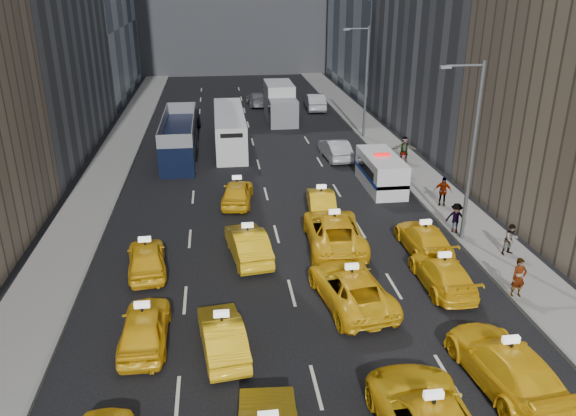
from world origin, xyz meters
name	(u,v)px	position (x,y,z in m)	size (l,w,h in m)	color
sidewalk_west	(106,174)	(-10.50, 25.00, 0.07)	(3.00, 90.00, 0.15)	gray
sidewalk_east	(403,162)	(10.50, 25.00, 0.07)	(3.00, 90.00, 0.15)	gray
curb_west	(128,173)	(-9.05, 25.00, 0.09)	(0.15, 90.00, 0.18)	slate
curb_east	(384,162)	(9.05, 25.00, 0.09)	(0.15, 90.00, 0.18)	slate
streetlight_near	(471,148)	(9.18, 12.00, 4.92)	(2.15, 0.22, 9.00)	#595B60
streetlight_far	(365,79)	(9.18, 32.00, 4.92)	(2.15, 0.22, 9.00)	#595B60
taxi_7	(506,365)	(6.18, 1.34, 0.77)	(2.16, 5.31, 1.54)	yellow
taxi_8	(144,327)	(-5.79, 5.14, 0.72)	(1.69, 4.20, 1.43)	yellow
taxi_9	(222,335)	(-2.99, 4.32, 0.67)	(1.43, 4.09, 1.35)	yellow
taxi_10	(351,287)	(2.30, 6.91, 0.74)	(2.45, 5.32, 1.48)	yellow
taxi_11	(443,273)	(6.54, 7.71, 0.66)	(1.86, 4.57, 1.33)	yellow
taxi_12	(147,258)	(-6.29, 10.71, 0.71)	(1.67, 4.15, 1.41)	yellow
taxi_13	(248,244)	(-1.63, 11.50, 0.74)	(1.57, 4.51, 1.49)	yellow
taxi_14	(334,231)	(2.70, 12.28, 0.81)	(2.69, 5.83, 1.62)	yellow
taxi_15	(424,239)	(6.94, 11.09, 0.67)	(1.89, 4.64, 1.35)	yellow
taxi_16	(237,192)	(-1.82, 18.56, 0.72)	(1.69, 4.20, 1.43)	yellow
taxi_17	(321,201)	(2.85, 16.59, 0.67)	(1.43, 4.10, 1.35)	yellow
nypd_van	(381,172)	(7.38, 20.19, 1.03)	(2.27, 5.37, 2.27)	white
double_decker	(179,137)	(-5.64, 28.66, 1.48)	(2.55, 10.37, 3.00)	black
city_bus	(230,129)	(-1.86, 30.99, 1.38)	(3.22, 10.97, 2.79)	silver
box_truck	(280,103)	(3.14, 39.37, 1.64)	(2.99, 7.45, 3.33)	silver
misc_car_0	(335,149)	(5.77, 26.61, 0.74)	(1.57, 4.49, 1.48)	#B0B3B8
misc_car_1	(186,116)	(-5.62, 38.89, 0.75)	(2.48, 5.37, 1.49)	black
misc_car_2	(257,99)	(1.46, 46.17, 0.68)	(1.91, 4.70, 1.36)	slate
misc_car_3	(227,106)	(-1.77, 42.76, 0.70)	(1.65, 4.11, 1.40)	black
misc_car_4	(315,102)	(7.17, 43.34, 0.83)	(1.75, 5.02, 1.66)	#ADAEB5
pedestrian_0	(519,278)	(9.22, 6.30, 1.02)	(0.63, 0.42, 1.74)	gray
pedestrian_1	(511,239)	(10.82, 9.99, 0.92)	(0.75, 0.41, 1.54)	gray
pedestrian_2	(456,218)	(9.21, 12.69, 0.96)	(1.05, 0.43, 1.62)	gray
pedestrian_3	(443,191)	(9.99, 16.45, 1.01)	(1.01, 0.46, 1.72)	gray
pedestrian_4	(403,164)	(9.43, 22.03, 0.93)	(0.76, 0.42, 1.56)	gray
pedestrian_5	(404,149)	(10.44, 24.88, 1.07)	(1.71, 0.49, 1.84)	gray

